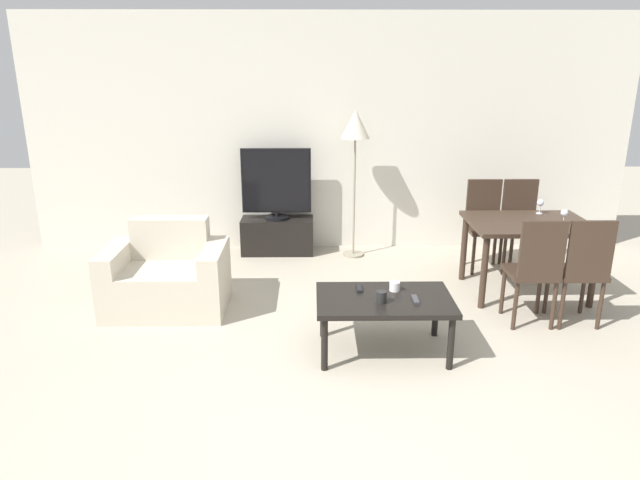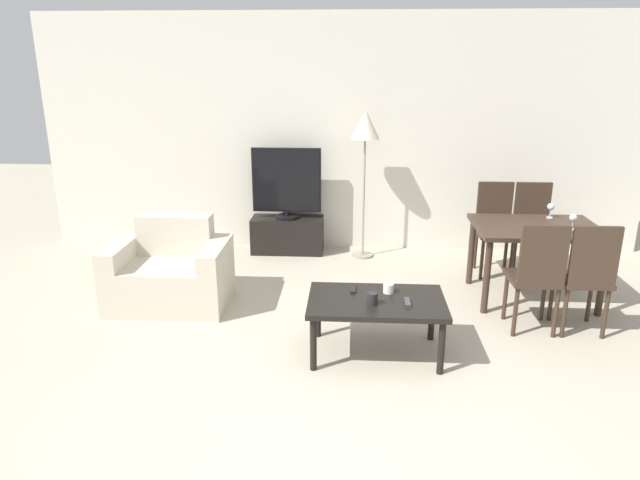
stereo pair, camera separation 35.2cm
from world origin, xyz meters
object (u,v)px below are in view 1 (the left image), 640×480
Objects in this scene: tv at (276,184)px; remote_secondary at (415,300)px; dining_chair_near_right at (582,267)px; dining_chair_far_left at (485,220)px; wine_glass_center at (564,214)px; cup_colored_far at (395,286)px; dining_table at (528,231)px; remote_primary at (359,288)px; dining_chair_far at (521,220)px; floor_lamp at (355,132)px; dining_chair_near at (535,267)px; wine_glass_left at (540,204)px; coffee_table at (384,304)px; tv_stand at (278,236)px; cup_white_near at (381,297)px; armchair at (167,278)px.

tv is 2.78m from remote_secondary.
dining_chair_near_right and dining_chair_far_left have the same top height.
wine_glass_center is at bearing 83.11° from dining_chair_near_right.
cup_colored_far is (-0.13, 0.20, 0.03)m from remote_secondary.
tv is at bearing 143.39° from dining_chair_near_right.
dining_table is 7.49× the size of remote_primary.
dining_chair_far is 0.89m from wine_glass_center.
dining_chair_near is at bearing -53.42° from floor_lamp.
dining_table is 0.76m from dining_chair_near_right.
wine_glass_left is at bearing 45.65° from remote_secondary.
coffee_table is 1.76m from dining_chair_near_right.
floor_lamp is (-1.77, 0.41, 0.90)m from dining_chair_far.
wine_glass_left is 0.40m from wine_glass_center.
tv is at bearing 168.91° from dining_chair_far.
floor_lamp is at bearing -7.51° from tv_stand.
cup_white_near is (-1.54, -1.27, -0.13)m from dining_table.
armchair is 0.64× the size of floor_lamp.
tv is at bearing 108.99° from remote_primary.
coffee_table is at bearing -131.88° from dining_chair_far.
dining_chair_far is at bearing 16.31° from armchair.
dining_chair_far_left is (2.27, -0.52, -0.30)m from tv.
wine_glass_left is at bearing 54.48° from dining_table.
wine_glass_center is at bearing 35.90° from remote_secondary.
floor_lamp is at bearing 90.82° from cup_white_near.
dining_chair_near_right is at bearing -96.89° from wine_glass_center.
armchair is 1.27× the size of tv_stand.
cup_white_near is (-1.35, -2.00, -0.03)m from dining_chair_far_left.
floor_lamp reaches higher than dining_chair_far_left.
wine_glass_left is at bearing 9.49° from armchair.
tv_stand is at bearing 138.89° from dining_chair_near.
armchair is at bearing 173.44° from dining_chair_near_right.
dining_chair_far is 6.56× the size of wine_glass_left.
cup_white_near is (-1.74, -2.00, -0.03)m from dining_chair_far.
wine_glass_center is (1.81, 1.16, 0.32)m from cup_white_near.
cup_white_near is at bearing -69.93° from tv.
wine_glass_center is at bearing 32.52° from cup_white_near.
dining_chair_near is at bearing 10.69° from remote_primary.
dining_table is 7.49× the size of remote_secondary.
armchair is 3.21m from dining_chair_near.
remote_secondary is 1.85× the size of cup_colored_far.
dining_chair_far is at bearing 90.45° from wine_glass_left.
tv is 0.49× the size of floor_lamp.
wine_glass_left and wine_glass_center have the same top height.
dining_table is 0.76m from dining_chair_far_left.
coffee_table is at bearing -142.11° from dining_table.
dining_chair_near reaches higher than dining_table.
dining_chair_near and dining_chair_far_left have the same top height.
dining_chair_far is (0.20, 0.73, -0.10)m from dining_table.
remote_secondary is (-1.09, -1.96, -0.07)m from dining_chair_far_left.
tv_stand is at bearing 143.36° from dining_chair_near_right.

